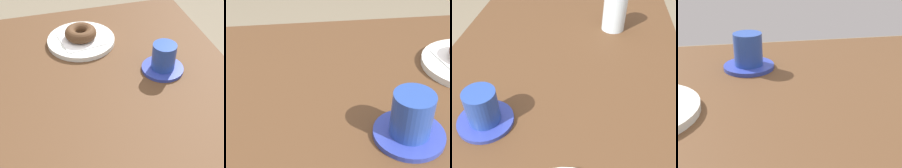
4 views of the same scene
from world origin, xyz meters
The scene contains 2 objects.
table centered at (0.00, 0.00, 0.68)m, with size 1.29×0.72×0.78m.
coffee_cup centered at (-0.21, 0.14, 0.82)m, with size 0.13×0.13×0.09m.
Camera 4 is at (-0.23, -0.59, 1.06)m, focal length 49.50 mm.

